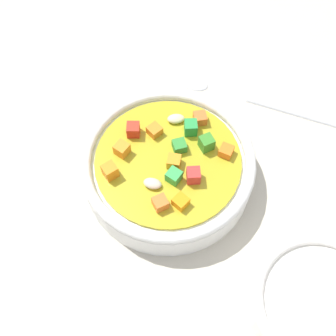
{
  "coord_description": "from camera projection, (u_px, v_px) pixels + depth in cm",
  "views": [
    {
      "loc": [
        17.56,
        15.62,
        44.27
      ],
      "look_at": [
        0.0,
        0.0,
        2.15
      ],
      "focal_mm": 46.29,
      "sensor_mm": 36.0,
      "label": 1
    }
  ],
  "objects": [
    {
      "name": "ground_plane",
      "position": [
        168.0,
        181.0,
        0.51
      ],
      "size": [
        140.0,
        140.0,
        2.0
      ],
      "primitive_type": "cube",
      "color": "#BAB2A0"
    },
    {
      "name": "soup_bowl_main",
      "position": [
        168.0,
        167.0,
        0.48
      ],
      "size": [
        19.03,
        19.03,
        5.64
      ],
      "color": "white",
      "rests_on": "ground_plane"
    },
    {
      "name": "spoon",
      "position": [
        253.0,
        99.0,
        0.55
      ],
      "size": [
        9.44,
        21.49,
        0.95
      ],
      "rotation": [
        0.0,
        0.0,
        5.08
      ],
      "color": "silver",
      "rests_on": "ground_plane"
    },
    {
      "name": "side_bowl_small",
      "position": [
        318.0,
        305.0,
        0.41
      ],
      "size": [
        13.08,
        13.08,
        4.08
      ],
      "color": "white",
      "rests_on": "ground_plane"
    }
  ]
}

